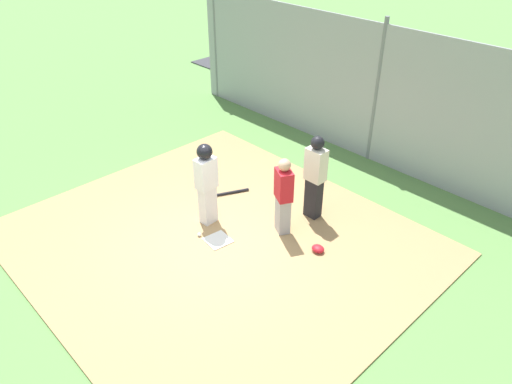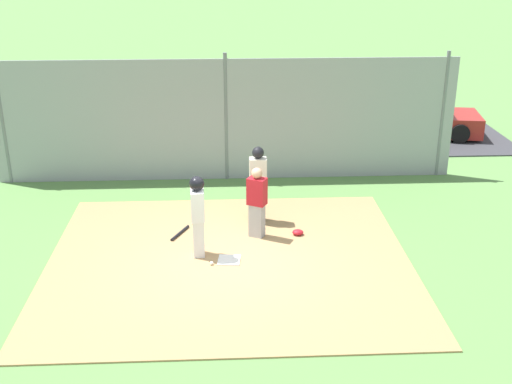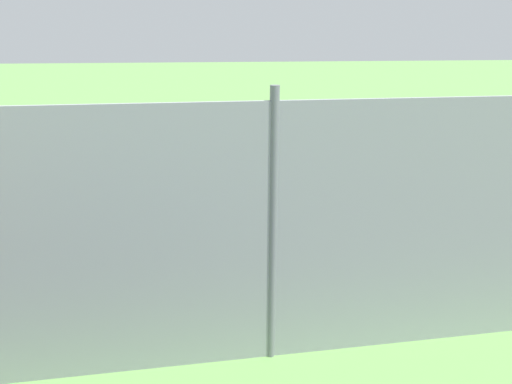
{
  "view_description": "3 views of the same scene",
  "coord_description": "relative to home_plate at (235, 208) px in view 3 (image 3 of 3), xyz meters",
  "views": [
    {
      "loc": [
        -5.7,
        4.47,
        5.69
      ],
      "look_at": [
        -0.19,
        -0.81,
        0.84
      ],
      "focal_mm": 34.16,
      "sensor_mm": 36.0,
      "label": 1
    },
    {
      "loc": [
        0.04,
        11.38,
        6.02
      ],
      "look_at": [
        -0.61,
        -1.43,
        0.92
      ],
      "focal_mm": 44.96,
      "sensor_mm": 36.0,
      "label": 2
    },
    {
      "loc": [
        -0.77,
        -8.86,
        3.76
      ],
      "look_at": [
        0.28,
        -1.49,
        0.98
      ],
      "focal_mm": 28.56,
      "sensor_mm": 36.0,
      "label": 3
    }
  ],
  "objects": [
    {
      "name": "catcher_mask",
      "position": [
        -1.5,
        -1.11,
        0.05
      ],
      "size": [
        0.24,
        0.2,
        0.12
      ],
      "primitive_type": "ellipsoid",
      "color": "#B21923",
      "rests_on": "dirt_infield"
    },
    {
      "name": "baseball",
      "position": [
        0.35,
        0.17,
        0.03
      ],
      "size": [
        0.07,
        0.07,
        0.07
      ],
      "primitive_type": "sphere",
      "color": "white",
      "rests_on": "dirt_infield"
    },
    {
      "name": "runner",
      "position": [
        0.6,
        -0.27,
        0.97
      ],
      "size": [
        0.3,
        0.39,
        1.7
      ],
      "rotation": [
        0.0,
        0.0,
        3.2
      ],
      "color": "silver",
      "rests_on": "dirt_infield"
    },
    {
      "name": "home_plate",
      "position": [
        0.0,
        0.0,
        0.0
      ],
      "size": [
        0.49,
        0.49,
        0.02
      ],
      "primitive_type": "cube",
      "rotation": [
        0.0,
        0.0,
        -0.12
      ],
      "color": "white",
      "rests_on": "dirt_infield"
    },
    {
      "name": "catcher",
      "position": [
        -0.61,
        -1.1,
        0.79
      ],
      "size": [
        0.46,
        0.41,
        1.56
      ],
      "rotation": [
        0.0,
        0.0,
        1.08
      ],
      "color": "#9E9EA3",
      "rests_on": "dirt_infield"
    },
    {
      "name": "ground_plane",
      "position": [
        0.0,
        0.0,
        -0.04
      ],
      "size": [
        140.0,
        140.0,
        0.0
      ],
      "primitive_type": "plane",
      "color": "#5B8947"
    },
    {
      "name": "dirt_infield",
      "position": [
        0.0,
        0.0,
        -0.03
      ],
      "size": [
        7.2,
        6.4,
        0.03
      ],
      "primitive_type": "cube",
      "color": "#A88456",
      "rests_on": "ground_plane"
    },
    {
      "name": "backstop_fence",
      "position": [
        0.0,
        -4.79,
        1.56
      ],
      "size": [
        12.0,
        0.1,
        3.35
      ],
      "color": "#93999E",
      "rests_on": "ground_plane"
    },
    {
      "name": "baseball_bat",
      "position": [
        1.05,
        -1.27,
        0.02
      ],
      "size": [
        0.37,
        0.72,
        0.06
      ],
      "primitive_type": "cylinder",
      "rotation": [
        0.0,
        1.57,
        1.14
      ],
      "color": "black",
      "rests_on": "dirt_infield"
    },
    {
      "name": "umpire",
      "position": [
        -0.68,
        -1.91,
        0.91
      ],
      "size": [
        0.38,
        0.26,
        1.75
      ],
      "rotation": [
        0.0,
        0.0,
        1.57
      ],
      "color": "black",
      "rests_on": "dirt_infield"
    }
  ]
}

